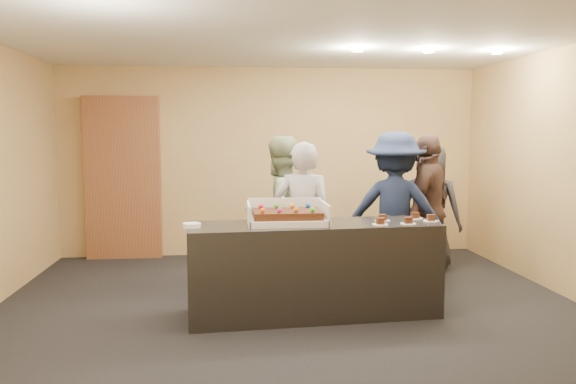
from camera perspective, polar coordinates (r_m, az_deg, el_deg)
The scene contains 17 objects.
room at distance 5.68m, azimuth 0.13°, elevation 1.81°, with size 6.04×6.00×2.70m.
serving_counter at distance 5.50m, azimuth 2.59°, elevation -7.85°, with size 2.40×0.70×0.90m, color black.
storage_cabinet at distance 8.20m, azimuth -16.43°, elevation 1.37°, with size 1.03×0.15×2.28m, color brown.
cake_box at distance 5.39m, azimuth -0.12°, elevation -2.70°, with size 0.75×0.52×0.22m.
sheet_cake at distance 5.36m, azimuth -0.09°, elevation -2.23°, with size 0.64×0.44×0.12m.
plate_stack at distance 5.24m, azimuth -9.75°, elevation -3.36°, with size 0.17×0.17×0.04m, color white.
slice_a at distance 5.38m, azimuth 9.35°, elevation -3.07°, with size 0.15×0.15×0.07m.
slice_b at distance 5.62m, azimuth 9.58°, elevation -2.69°, with size 0.15×0.15×0.07m.
slice_c at distance 5.48m, azimuth 12.11°, elevation -2.96°, with size 0.15×0.15×0.07m.
slice_d at distance 5.82m, azimuth 12.80°, elevation -2.45°, with size 0.15×0.15×0.07m.
slice_e at distance 5.70m, azimuth 14.31°, elevation -2.68°, with size 0.15×0.15×0.07m.
person_server_grey at distance 5.85m, azimuth 1.56°, elevation -3.10°, with size 0.61×0.40×1.68m, color #AEADB3.
person_sage_man at distance 6.33m, azimuth -0.90°, elevation -2.14°, with size 0.84×0.66×1.74m, color #92A379.
person_navy_man at distance 6.43m, azimuth 10.81°, elevation -1.92°, with size 1.15×0.66×1.78m, color #17213D.
person_brown_extra at distance 6.75m, azimuth 14.03°, elevation -1.72°, with size 1.03×0.43×1.76m, color #523730.
person_dark_suit at distance 7.48m, azimuth 14.23°, elevation -1.50°, with size 0.79×0.52×1.62m, color #232228.
ceiling_spotlights at distance 6.58m, azimuth 14.06°, elevation 13.74°, with size 1.72×0.12×0.03m.
Camera 1 is at (-0.60, -5.63, 1.76)m, focal length 35.00 mm.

